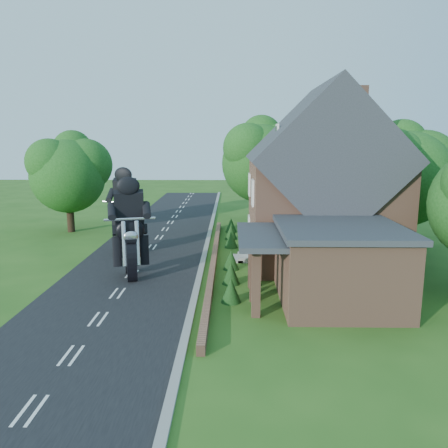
{
  "coord_description": "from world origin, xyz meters",
  "views": [
    {
      "loc": [
        5.29,
        -19.3,
        7.02
      ],
      "look_at": [
        4.93,
        2.74,
        2.8
      ],
      "focal_mm": 35.0,
      "sensor_mm": 36.0,
      "label": 1
    }
  ],
  "objects_px": {
    "motorcycle_follow": "(127,241)",
    "motorcycle_lead": "(131,263)",
    "house": "(321,188)",
    "garden_wall": "(214,261)",
    "annex": "(335,263)"
  },
  "relations": [
    {
      "from": "motorcycle_follow",
      "to": "motorcycle_lead",
      "type": "bearing_deg",
      "value": 119.01
    },
    {
      "from": "motorcycle_lead",
      "to": "motorcycle_follow",
      "type": "height_order",
      "value": "motorcycle_follow"
    },
    {
      "from": "house",
      "to": "motorcycle_follow",
      "type": "distance_m",
      "value": 12.36
    },
    {
      "from": "garden_wall",
      "to": "annex",
      "type": "height_order",
      "value": "annex"
    },
    {
      "from": "garden_wall",
      "to": "house",
      "type": "height_order",
      "value": "house"
    },
    {
      "from": "house",
      "to": "garden_wall",
      "type": "bearing_deg",
      "value": -170.83
    },
    {
      "from": "motorcycle_lead",
      "to": "house",
      "type": "bearing_deg",
      "value": -176.31
    },
    {
      "from": "garden_wall",
      "to": "motorcycle_follow",
      "type": "bearing_deg",
      "value": 156.07
    },
    {
      "from": "annex",
      "to": "motorcycle_lead",
      "type": "bearing_deg",
      "value": 161.84
    },
    {
      "from": "garden_wall",
      "to": "house",
      "type": "bearing_deg",
      "value": 9.17
    },
    {
      "from": "house",
      "to": "motorcycle_follow",
      "type": "height_order",
      "value": "house"
    },
    {
      "from": "annex",
      "to": "motorcycle_follow",
      "type": "xyz_separation_m",
      "value": [
        -11.13,
        8.27,
        -0.95
      ]
    },
    {
      "from": "annex",
      "to": "motorcycle_follow",
      "type": "relative_size",
      "value": 4.04
    },
    {
      "from": "motorcycle_lead",
      "to": "garden_wall",
      "type": "bearing_deg",
      "value": -163.48
    },
    {
      "from": "motorcycle_lead",
      "to": "motorcycle_follow",
      "type": "relative_size",
      "value": 0.97
    }
  ]
}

